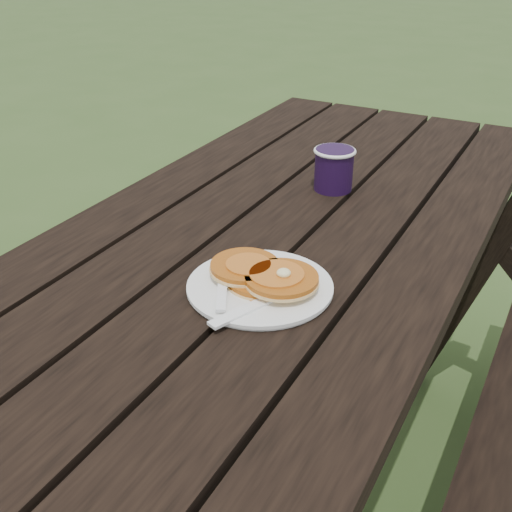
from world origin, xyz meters
The scene contains 7 objects.
ground centered at (0.00, 0.00, 0.00)m, with size 60.00×60.00×0.00m, color #344C20.
picnic_table centered at (0.00, 0.00, 0.37)m, with size 1.36×1.80×0.75m.
plate centered at (0.09, -0.20, 0.76)m, with size 0.23×0.23×0.01m, color white.
pancake_stack centered at (0.09, -0.19, 0.77)m, with size 0.19×0.12×0.04m.
knife centered at (0.11, -0.26, 0.76)m, with size 0.02×0.18×0.01m, color white.
fork centered at (0.05, -0.26, 0.77)m, with size 0.03×0.16×0.01m, color white, non-canonical shape.
coffee_cup centered at (0.03, 0.25, 0.80)m, with size 0.09×0.09×0.09m.
Camera 1 is at (0.50, -0.98, 1.30)m, focal length 45.00 mm.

